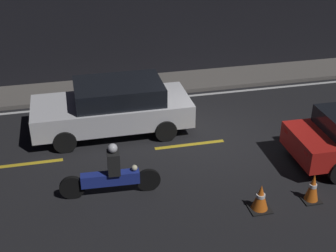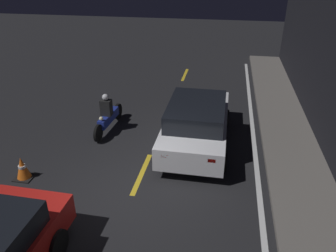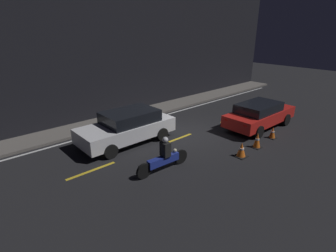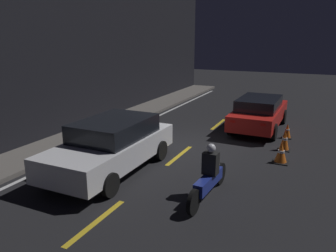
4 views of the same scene
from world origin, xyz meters
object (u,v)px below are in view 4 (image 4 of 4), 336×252
at_px(sedan_white, 112,144).
at_px(traffic_cone_near, 281,153).
at_px(motorcycle, 209,177).
at_px(traffic_cone_mid, 285,140).
at_px(traffic_cone_far, 287,131).
at_px(taxi_red, 259,112).

bearing_deg(sedan_white, traffic_cone_near, 121.47).
distance_m(motorcycle, traffic_cone_mid, 4.68).
relative_size(traffic_cone_near, traffic_cone_far, 1.11).
relative_size(taxi_red, traffic_cone_near, 7.01).
distance_m(taxi_red, traffic_cone_mid, 2.74).
relative_size(motorcycle, traffic_cone_far, 4.08).
xyz_separation_m(traffic_cone_near, traffic_cone_mid, (1.30, 0.03, 0.04)).
height_order(traffic_cone_near, traffic_cone_far, traffic_cone_near).
distance_m(sedan_white, traffic_cone_mid, 5.98).
xyz_separation_m(sedan_white, taxi_red, (6.38, -3.10, -0.04)).
bearing_deg(traffic_cone_far, traffic_cone_mid, -177.58).
bearing_deg(sedan_white, motorcycle, 81.33).
bearing_deg(traffic_cone_near, traffic_cone_mid, 1.54).
bearing_deg(motorcycle, sedan_white, 84.31).
xyz_separation_m(sedan_white, traffic_cone_mid, (4.01, -4.41, -0.45)).
relative_size(motorcycle, traffic_cone_near, 3.68).
bearing_deg(taxi_red, traffic_cone_far, -122.46).
height_order(sedan_white, taxi_red, sedan_white).
height_order(motorcycle, traffic_cone_far, motorcycle).
height_order(sedan_white, traffic_cone_near, sedan_white).
xyz_separation_m(sedan_white, traffic_cone_near, (2.71, -4.45, -0.48)).
distance_m(taxi_red, motorcycle, 6.86).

